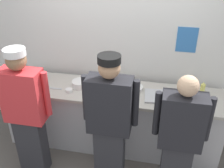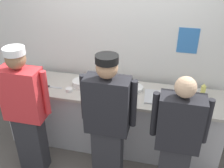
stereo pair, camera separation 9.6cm
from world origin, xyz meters
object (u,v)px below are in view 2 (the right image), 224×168
object	(u,v)px
chef_center	(108,122)
squeeze_bottle_primary	(183,90)
sheet_tray	(161,97)
chefs_knife	(51,87)
squeeze_bottle_secondary	(203,90)
plate_stack_front	(135,88)
ramekin_yellow_sauce	(105,92)
squeeze_bottle_spare	(18,82)
chef_far_right	(177,140)
chef_near_left	(26,110)
ramekin_green_sauce	(69,90)
mixing_bowl_steel	(33,77)
plate_stack_rear	(81,83)
deli_cup	(106,82)

from	to	relation	value
chef_center	squeeze_bottle_primary	world-z (taller)	chef_center
sheet_tray	chefs_knife	world-z (taller)	sheet_tray
squeeze_bottle_secondary	plate_stack_front	bearing A→B (deg)	-177.43
sheet_tray	ramekin_yellow_sauce	bearing A→B (deg)	-175.92
ramekin_yellow_sauce	squeeze_bottle_primary	bearing A→B (deg)	9.19
squeeze_bottle_spare	chef_far_right	bearing A→B (deg)	-13.65
chef_near_left	squeeze_bottle_primary	size ratio (longest dim) A/B	8.53
plate_stack_front	squeeze_bottle_secondary	size ratio (longest dim) A/B	1.18
chef_center	squeeze_bottle_spare	xyz separation A→B (m)	(-1.36, 0.48, 0.07)
squeeze_bottle_spare	chef_center	bearing A→B (deg)	-19.61
chef_center	ramekin_green_sauce	distance (m)	0.85
chef_center	squeeze_bottle_secondary	size ratio (longest dim) A/B	9.18
chef_far_right	ramekin_green_sauce	xyz separation A→B (m)	(-1.41, 0.57, 0.09)
squeeze_bottle_primary	squeeze_bottle_secondary	size ratio (longest dim) A/B	1.07
squeeze_bottle_primary	plate_stack_front	bearing A→B (deg)	178.09
mixing_bowl_steel	squeeze_bottle_primary	distance (m)	2.05
sheet_tray	squeeze_bottle_primary	size ratio (longest dim) A/B	2.14
squeeze_bottle_spare	ramekin_green_sauce	bearing A→B (deg)	4.74
chef_center	ramekin_yellow_sauce	distance (m)	0.63
chef_far_right	squeeze_bottle_secondary	size ratio (longest dim) A/B	8.49
mixing_bowl_steel	squeeze_bottle_spare	size ratio (longest dim) A/B	1.86
chef_near_left	chef_far_right	world-z (taller)	chef_near_left
chef_near_left	plate_stack_front	world-z (taller)	chef_near_left
plate_stack_front	ramekin_green_sauce	size ratio (longest dim) A/B	2.37
chef_center	ramekin_yellow_sauce	bearing A→B (deg)	107.72
plate_stack_rear	chefs_knife	xyz separation A→B (m)	(-0.39, -0.13, -0.04)
ramekin_yellow_sauce	ramekin_green_sauce	bearing A→B (deg)	-173.42
squeeze_bottle_secondary	deli_cup	distance (m)	1.27
plate_stack_front	sheet_tray	distance (m)	0.38
plate_stack_rear	squeeze_bottle_spare	distance (m)	0.83
plate_stack_front	deli_cup	bearing A→B (deg)	175.57
chef_center	plate_stack_front	size ratio (longest dim) A/B	7.76
squeeze_bottle_primary	ramekin_green_sauce	xyz separation A→B (m)	(-1.45, -0.21, -0.07)
ramekin_yellow_sauce	plate_stack_front	bearing A→B (deg)	25.95
mixing_bowl_steel	deli_cup	distance (m)	1.03
plate_stack_front	sheet_tray	world-z (taller)	plate_stack_front
chef_far_right	plate_stack_rear	xyz separation A→B (m)	(-1.31, 0.74, 0.11)
sheet_tray	deli_cup	bearing A→B (deg)	168.21
mixing_bowl_steel	ramekin_green_sauce	distance (m)	0.62
plate_stack_rear	ramekin_green_sauce	size ratio (longest dim) A/B	2.46
squeeze_bottle_secondary	chef_far_right	bearing A→B (deg)	-108.80
mixing_bowl_steel	ramekin_green_sauce	bearing A→B (deg)	-14.75
chef_far_right	plate_stack_front	distance (m)	0.99
chef_far_right	mixing_bowl_steel	world-z (taller)	chef_far_right
ramekin_yellow_sauce	chefs_knife	world-z (taller)	ramekin_yellow_sauce
mixing_bowl_steel	chefs_knife	size ratio (longest dim) A/B	1.19
plate_stack_front	ramekin_green_sauce	bearing A→B (deg)	-164.44
squeeze_bottle_primary	squeeze_bottle_spare	distance (m)	2.17
chefs_knife	sheet_tray	bearing A→B (deg)	2.49
squeeze_bottle_primary	ramekin_yellow_sauce	distance (m)	1.00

